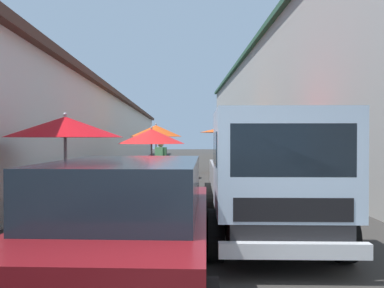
{
  "coord_description": "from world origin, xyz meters",
  "views": [
    {
      "loc": [
        -2.14,
        0.37,
        1.69
      ],
      "look_at": [
        11.86,
        -0.04,
        1.5
      ],
      "focal_mm": 34.72,
      "sensor_mm": 36.0,
      "label": 1
    }
  ],
  "objects_px": {
    "fruit_stall_mid_lane": "(224,137)",
    "hatchback_car": "(131,222)",
    "fruit_stall_far_right": "(152,145)",
    "delivery_truck": "(270,180)",
    "plastic_stool": "(250,169)",
    "fruit_stall_near_right": "(156,138)",
    "fruit_stall_far_left": "(263,134)",
    "fruit_stall_near_left": "(65,145)",
    "parked_scooter": "(245,168)",
    "vendor_in_shade": "(161,159)",
    "vendor_by_crates": "(258,158)"
  },
  "relations": [
    {
      "from": "fruit_stall_mid_lane",
      "to": "hatchback_car",
      "type": "relative_size",
      "value": 0.63
    },
    {
      "from": "fruit_stall_far_right",
      "to": "delivery_truck",
      "type": "distance_m",
      "value": 6.54
    },
    {
      "from": "hatchback_car",
      "to": "plastic_stool",
      "type": "xyz_separation_m",
      "value": [
        12.56,
        -3.72,
        -0.41
      ]
    },
    {
      "from": "fruit_stall_near_right",
      "to": "hatchback_car",
      "type": "distance_m",
      "value": 11.56
    },
    {
      "from": "hatchback_car",
      "to": "fruit_stall_far_left",
      "type": "bearing_deg",
      "value": -23.8
    },
    {
      "from": "fruit_stall_near_left",
      "to": "parked_scooter",
      "type": "height_order",
      "value": "fruit_stall_near_left"
    },
    {
      "from": "delivery_truck",
      "to": "plastic_stool",
      "type": "relative_size",
      "value": 11.5
    },
    {
      "from": "fruit_stall_far_right",
      "to": "plastic_stool",
      "type": "relative_size",
      "value": 4.87
    },
    {
      "from": "fruit_stall_mid_lane",
      "to": "vendor_in_shade",
      "type": "xyz_separation_m",
      "value": [
        -4.62,
        2.93,
        -0.86
      ]
    },
    {
      "from": "fruit_stall_far_left",
      "to": "delivery_truck",
      "type": "bearing_deg",
      "value": 168.59
    },
    {
      "from": "parked_scooter",
      "to": "plastic_stool",
      "type": "relative_size",
      "value": 3.89
    },
    {
      "from": "fruit_stall_far_right",
      "to": "plastic_stool",
      "type": "distance_m",
      "value": 6.52
    },
    {
      "from": "delivery_truck",
      "to": "fruit_stall_far_left",
      "type": "bearing_deg",
      "value": -11.41
    },
    {
      "from": "plastic_stool",
      "to": "fruit_stall_mid_lane",
      "type": "bearing_deg",
      "value": 29.66
    },
    {
      "from": "fruit_stall_far_right",
      "to": "hatchback_car",
      "type": "distance_m",
      "value": 7.65
    },
    {
      "from": "hatchback_car",
      "to": "plastic_stool",
      "type": "distance_m",
      "value": 13.1
    },
    {
      "from": "fruit_stall_far_left",
      "to": "vendor_in_shade",
      "type": "bearing_deg",
      "value": 49.6
    },
    {
      "from": "fruit_stall_mid_lane",
      "to": "delivery_truck",
      "type": "relative_size",
      "value": 0.51
    },
    {
      "from": "hatchback_car",
      "to": "parked_scooter",
      "type": "height_order",
      "value": "hatchback_car"
    },
    {
      "from": "fruit_stall_near_right",
      "to": "plastic_stool",
      "type": "relative_size",
      "value": 5.4
    },
    {
      "from": "fruit_stall_far_left",
      "to": "fruit_stall_mid_lane",
      "type": "distance_m",
      "value": 7.38
    },
    {
      "from": "hatchback_car",
      "to": "delivery_truck",
      "type": "distance_m",
      "value": 2.49
    },
    {
      "from": "fruit_stall_mid_lane",
      "to": "vendor_in_shade",
      "type": "distance_m",
      "value": 5.54
    },
    {
      "from": "vendor_by_crates",
      "to": "vendor_in_shade",
      "type": "xyz_separation_m",
      "value": [
        -1.63,
        3.99,
        0.04
      ]
    },
    {
      "from": "vendor_by_crates",
      "to": "parked_scooter",
      "type": "relative_size",
      "value": 0.91
    },
    {
      "from": "hatchback_car",
      "to": "parked_scooter",
      "type": "xyz_separation_m",
      "value": [
        11.29,
        -3.25,
        -0.29
      ]
    },
    {
      "from": "fruit_stall_far_left",
      "to": "plastic_stool",
      "type": "distance_m",
      "value": 5.88
    },
    {
      "from": "fruit_stall_near_right",
      "to": "fruit_stall_mid_lane",
      "type": "height_order",
      "value": "fruit_stall_mid_lane"
    },
    {
      "from": "fruit_stall_far_left",
      "to": "parked_scooter",
      "type": "height_order",
      "value": "fruit_stall_far_left"
    },
    {
      "from": "fruit_stall_far_right",
      "to": "vendor_in_shade",
      "type": "height_order",
      "value": "fruit_stall_far_right"
    },
    {
      "from": "fruit_stall_near_left",
      "to": "delivery_truck",
      "type": "bearing_deg",
      "value": -109.4
    },
    {
      "from": "hatchback_car",
      "to": "vendor_in_shade",
      "type": "distance_m",
      "value": 9.67
    },
    {
      "from": "fruit_stall_near_right",
      "to": "delivery_truck",
      "type": "distance_m",
      "value": 10.32
    },
    {
      "from": "vendor_by_crates",
      "to": "fruit_stall_mid_lane",
      "type": "bearing_deg",
      "value": 19.57
    },
    {
      "from": "fruit_stall_near_right",
      "to": "plastic_stool",
      "type": "height_order",
      "value": "fruit_stall_near_right"
    },
    {
      "from": "fruit_stall_far_right",
      "to": "fruit_stall_near_right",
      "type": "bearing_deg",
      "value": 1.88
    },
    {
      "from": "vendor_by_crates",
      "to": "plastic_stool",
      "type": "bearing_deg",
      "value": 3.54
    },
    {
      "from": "hatchback_car",
      "to": "fruit_stall_mid_lane",
      "type": "bearing_deg",
      "value": -10.87
    },
    {
      "from": "delivery_truck",
      "to": "vendor_in_shade",
      "type": "xyz_separation_m",
      "value": [
        8.16,
        2.15,
        -0.12
      ]
    },
    {
      "from": "fruit_stall_far_left",
      "to": "parked_scooter",
      "type": "relative_size",
      "value": 1.7
    },
    {
      "from": "fruit_stall_far_right",
      "to": "fruit_stall_far_left",
      "type": "bearing_deg",
      "value": -101.53
    },
    {
      "from": "fruit_stall_mid_lane",
      "to": "vendor_by_crates",
      "type": "relative_size",
      "value": 1.65
    },
    {
      "from": "fruit_stall_far_left",
      "to": "vendor_by_crates",
      "type": "relative_size",
      "value": 1.87
    },
    {
      "from": "fruit_stall_near_right",
      "to": "parked_scooter",
      "type": "xyz_separation_m",
      "value": [
        -0.21,
        -3.73,
        -1.3
      ]
    },
    {
      "from": "fruit_stall_mid_lane",
      "to": "parked_scooter",
      "type": "xyz_separation_m",
      "value": [
        -2.99,
        -0.51,
        -1.33
      ]
    },
    {
      "from": "fruit_stall_near_left",
      "to": "fruit_stall_far_left",
      "type": "relative_size",
      "value": 0.76
    },
    {
      "from": "fruit_stall_near_right",
      "to": "hatchback_car",
      "type": "height_order",
      "value": "fruit_stall_near_right"
    },
    {
      "from": "fruit_stall_near_right",
      "to": "parked_scooter",
      "type": "distance_m",
      "value": 3.96
    },
    {
      "from": "fruit_stall_near_right",
      "to": "fruit_stall_mid_lane",
      "type": "distance_m",
      "value": 4.26
    },
    {
      "from": "fruit_stall_far_left",
      "to": "delivery_truck",
      "type": "height_order",
      "value": "fruit_stall_far_left"
    }
  ]
}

